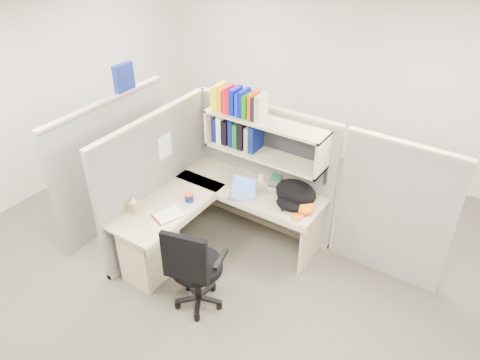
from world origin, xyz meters
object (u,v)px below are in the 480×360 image
Objects in this scene: laptop at (242,189)px; backpack at (293,195)px; desk at (177,235)px; task_chair at (196,280)px; snack_canister at (189,197)px.

laptop is 0.58m from backpack.
desk is 6.04× the size of laptop.
backpack is 1.36m from task_chair.
desk is 0.68m from task_chair.
task_chair is at bearing -48.75° from snack_canister.
task_chair reaches higher than snack_canister.
desk is 17.25× the size of snack_canister.
snack_canister reaches higher than desk.
backpack is 4.56× the size of snack_canister.
backpack reaches higher than laptop.
task_chair is at bearing -94.85° from laptop.
task_chair reaches higher than laptop.
desk is 1.61× the size of task_chair.
backpack reaches higher than snack_canister.
desk is at bearing 145.52° from task_chair.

